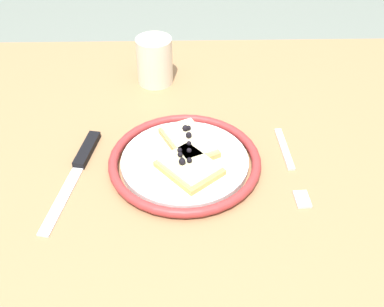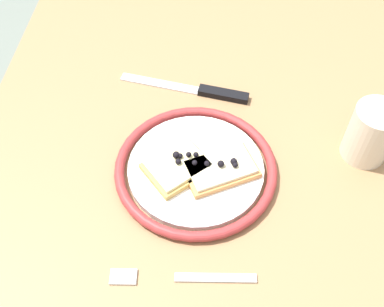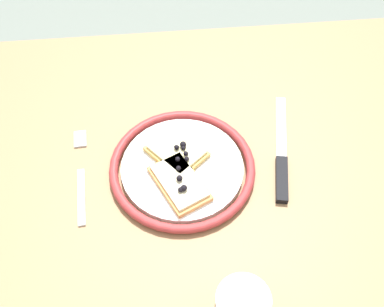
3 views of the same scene
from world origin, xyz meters
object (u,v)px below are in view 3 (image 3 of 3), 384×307
(plate, at_px, (182,168))
(knife, at_px, (282,165))
(pizza_slice_near, at_px, (177,151))
(fork, at_px, (81,175))
(pizza_slice_far, at_px, (179,185))
(dining_table, at_px, (181,216))

(plate, relative_size, knife, 1.06)
(pizza_slice_near, height_order, fork, pizza_slice_near)
(pizza_slice_far, xyz_separation_m, knife, (0.18, 0.03, -0.02))
(pizza_slice_near, bearing_deg, fork, -172.55)
(plate, xyz_separation_m, pizza_slice_far, (-0.01, -0.04, 0.01))
(dining_table, distance_m, pizza_slice_near, 0.13)
(plate, bearing_deg, fork, 178.23)
(dining_table, relative_size, knife, 4.53)
(knife, bearing_deg, pizza_slice_near, 168.81)
(plate, relative_size, pizza_slice_far, 2.00)
(plate, distance_m, pizza_slice_near, 0.03)
(dining_table, relative_size, fork, 5.37)
(pizza_slice_far, relative_size, knife, 0.53)
(pizza_slice_near, bearing_deg, knife, -11.19)
(knife, height_order, fork, knife)
(dining_table, bearing_deg, fork, 165.54)
(pizza_slice_far, bearing_deg, fork, 164.02)
(dining_table, relative_size, plate, 4.27)
(knife, distance_m, fork, 0.35)
(plate, height_order, fork, plate)
(plate, bearing_deg, dining_table, -100.88)
(dining_table, distance_m, knife, 0.21)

